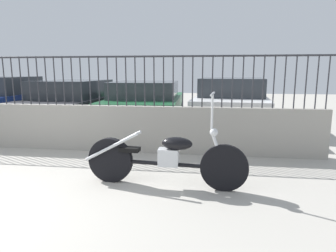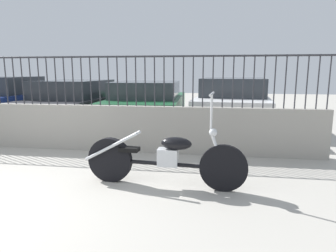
{
  "view_description": "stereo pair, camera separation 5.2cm",
  "coord_description": "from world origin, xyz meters",
  "px_view_note": "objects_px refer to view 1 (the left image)",
  "views": [
    {
      "loc": [
        2.93,
        -2.55,
        1.59
      ],
      "look_at": [
        2.25,
        2.3,
        0.7
      ],
      "focal_mm": 32.0,
      "sensor_mm": 36.0,
      "label": 1
    },
    {
      "loc": [
        2.98,
        -2.54,
        1.59
      ],
      "look_at": [
        2.25,
        2.3,
        0.7
      ],
      "focal_mm": 32.0,
      "sensor_mm": 36.0,
      "label": 2
    }
  ],
  "objects_px": {
    "car_blue": "(5,100)",
    "car_white": "(231,102)",
    "car_green": "(146,105)",
    "motorcycle_black": "(157,158)",
    "car_dark_grey": "(75,103)"
  },
  "relations": [
    {
      "from": "car_blue",
      "to": "car_green",
      "type": "relative_size",
      "value": 0.97
    },
    {
      "from": "motorcycle_black",
      "to": "car_dark_grey",
      "type": "height_order",
      "value": "car_dark_grey"
    },
    {
      "from": "motorcycle_black",
      "to": "car_dark_grey",
      "type": "relative_size",
      "value": 0.5
    },
    {
      "from": "car_dark_grey",
      "to": "car_green",
      "type": "distance_m",
      "value": 2.19
    },
    {
      "from": "car_blue",
      "to": "car_white",
      "type": "height_order",
      "value": "car_blue"
    },
    {
      "from": "motorcycle_black",
      "to": "car_green",
      "type": "distance_m",
      "value": 4.38
    },
    {
      "from": "car_green",
      "to": "car_dark_grey",
      "type": "bearing_deg",
      "value": 82.82
    },
    {
      "from": "car_dark_grey",
      "to": "car_white",
      "type": "distance_m",
      "value": 4.59
    },
    {
      "from": "car_dark_grey",
      "to": "car_green",
      "type": "height_order",
      "value": "car_dark_grey"
    },
    {
      "from": "car_white",
      "to": "car_dark_grey",
      "type": "bearing_deg",
      "value": 100.21
    },
    {
      "from": "car_dark_grey",
      "to": "car_white",
      "type": "xyz_separation_m",
      "value": [
        4.57,
        0.43,
        0.03
      ]
    },
    {
      "from": "car_dark_grey",
      "to": "car_white",
      "type": "bearing_deg",
      "value": -82.32
    },
    {
      "from": "motorcycle_black",
      "to": "car_dark_grey",
      "type": "xyz_separation_m",
      "value": [
        -3.25,
        4.41,
        0.28
      ]
    },
    {
      "from": "motorcycle_black",
      "to": "car_green",
      "type": "xyz_separation_m",
      "value": [
        -1.06,
        4.24,
        0.27
      ]
    },
    {
      "from": "car_blue",
      "to": "car_white",
      "type": "bearing_deg",
      "value": -88.31
    }
  ]
}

